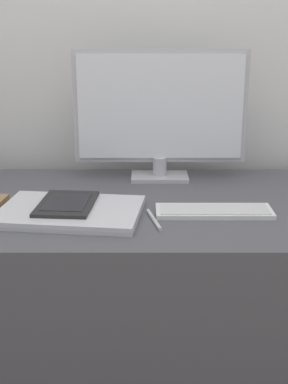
# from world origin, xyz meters

# --- Properties ---
(wall_back) EXTENTS (3.60, 0.05, 2.40)m
(wall_back) POSITION_xyz_m (0.00, 0.58, 1.20)
(wall_back) COLOR silver
(wall_back) RESTS_ON ground_plane
(desk) EXTENTS (1.32, 0.66, 0.72)m
(desk) POSITION_xyz_m (0.00, 0.16, 0.36)
(desk) COLOR #4C4C51
(desk) RESTS_ON ground_plane
(monitor) EXTENTS (0.52, 0.11, 0.39)m
(monitor) POSITION_xyz_m (0.06, 0.39, 0.92)
(monitor) COLOR #B7B7BC
(monitor) RESTS_ON desk
(keyboard) EXTENTS (0.29, 0.10, 0.01)m
(keyboard) POSITION_xyz_m (0.19, 0.07, 0.72)
(keyboard) COLOR silver
(keyboard) RESTS_ON desk
(laptop) EXTENTS (0.38, 0.28, 0.02)m
(laptop) POSITION_xyz_m (-0.18, 0.05, 0.73)
(laptop) COLOR #BCBCC1
(laptop) RESTS_ON desk
(ereader) EXTENTS (0.15, 0.20, 0.01)m
(ereader) POSITION_xyz_m (-0.19, 0.07, 0.74)
(ereader) COLOR black
(ereader) RESTS_ON laptop
(pen) EXTENTS (0.04, 0.13, 0.01)m
(pen) POSITION_xyz_m (0.03, 0.02, 0.72)
(pen) COLOR silver
(pen) RESTS_ON desk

